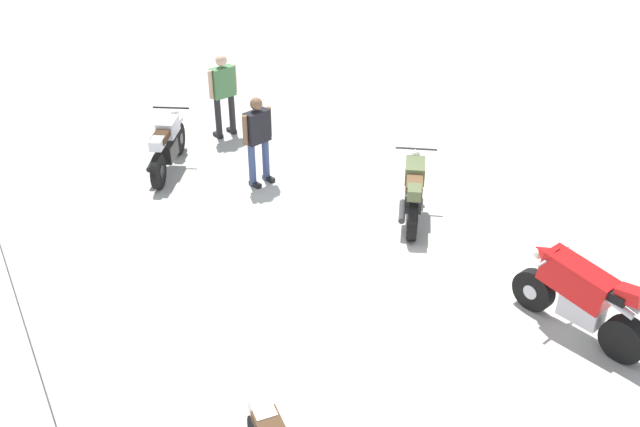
{
  "coord_description": "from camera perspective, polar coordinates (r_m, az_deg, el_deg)",
  "views": [
    {
      "loc": [
        -8.02,
        4.9,
        6.19
      ],
      "look_at": [
        -0.04,
        0.42,
        0.75
      ],
      "focal_mm": 39.58,
      "sensor_mm": 36.0,
      "label": 1
    }
  ],
  "objects": [
    {
      "name": "curb_edge",
      "position": [
        10.09,
        -21.57,
        -9.18
      ],
      "size": [
        14.0,
        0.3,
        0.15
      ],
      "primitive_type": "cube",
      "color": "#9C978F",
      "rests_on": "ground"
    },
    {
      "name": "person_in_green_shirt",
      "position": [
        14.74,
        -7.83,
        9.88
      ],
      "size": [
        0.39,
        0.68,
        1.76
      ],
      "rotation": [
        0.0,
        0.0,
        0.2
      ],
      "color": "#262628",
      "rests_on": "ground"
    },
    {
      "name": "ground_plane",
      "position": [
        11.25,
        1.78,
        -2.67
      ],
      "size": [
        40.0,
        40.0,
        0.0
      ],
      "primitive_type": "plane",
      "color": "#B7B2A8"
    },
    {
      "name": "motorcycle_olive_vintage",
      "position": [
        11.88,
        7.56,
        1.75
      ],
      "size": [
        1.66,
        1.29,
        1.07
      ],
      "rotation": [
        0.0,
        0.0,
        5.64
      ],
      "color": "black",
      "rests_on": "ground"
    },
    {
      "name": "person_in_black_shirt",
      "position": [
        12.74,
        -5.05,
        6.29
      ],
      "size": [
        0.41,
        0.65,
        1.66
      ],
      "rotation": [
        0.0,
        0.0,
        3.41
      ],
      "color": "#384772",
      "rests_on": "ground"
    },
    {
      "name": "motorcycle_silver_cruiser",
      "position": [
        13.65,
        -12.25,
        5.44
      ],
      "size": [
        1.81,
        1.26,
        1.09
      ],
      "rotation": [
        0.0,
        0.0,
        5.7
      ],
      "color": "black",
      "rests_on": "ground"
    },
    {
      "name": "motorcycle_red_sportbike",
      "position": [
        9.83,
        20.29,
        -6.22
      ],
      "size": [
        1.95,
        0.74,
        1.14
      ],
      "rotation": [
        0.0,
        0.0,
        0.2
      ],
      "color": "black",
      "rests_on": "ground"
    }
  ]
}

